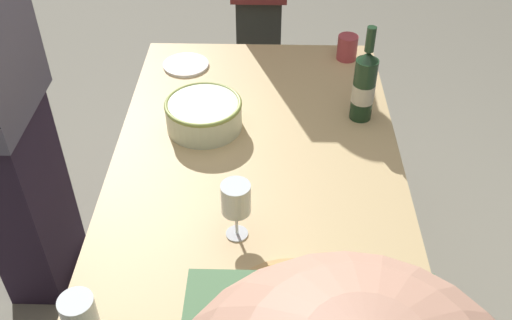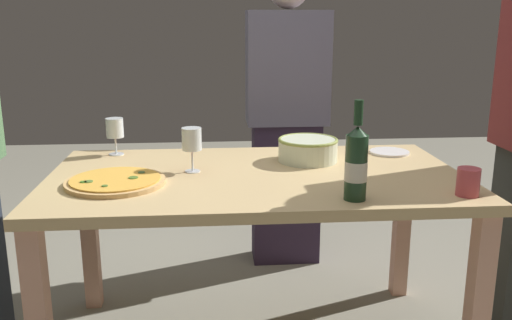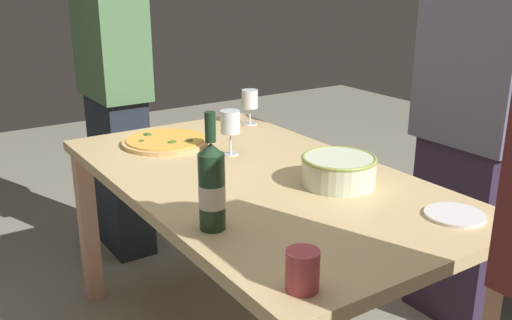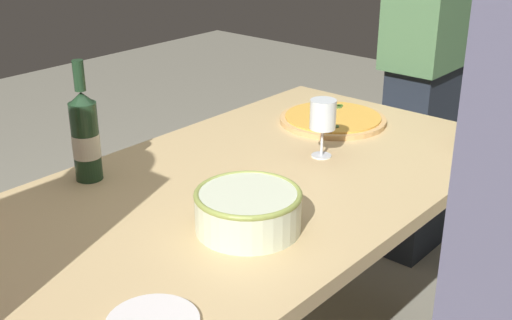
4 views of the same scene
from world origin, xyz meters
TOP-DOWN VIEW (x-y plane):
  - dining_table at (0.00, 0.00)m, footprint 1.60×0.90m
  - pizza at (-0.52, -0.10)m, footprint 0.36×0.36m
  - serving_bowl at (0.23, 0.18)m, footprint 0.25×0.25m
  - wine_bottle at (0.30, -0.35)m, footprint 0.07×0.07m
  - wine_glass_near_pizza at (-0.59, 0.36)m, footprint 0.08×0.08m
  - wine_glass_by_bottle at (-0.25, 0.05)m, footprint 0.08×0.08m
  - cup_amber at (0.69, -0.34)m, footprint 0.08×0.08m
  - side_plate at (0.62, 0.28)m, footprint 0.18×0.18m
  - person_host at (0.24, 0.86)m, footprint 0.43×0.24m

SIDE VIEW (x-z plane):
  - dining_table at x=0.00m, z-range 0.28..1.03m
  - side_plate at x=0.62m, z-range 0.75..0.76m
  - pizza at x=-0.52m, z-range 0.75..0.77m
  - cup_amber at x=0.69m, z-range 0.75..0.85m
  - serving_bowl at x=0.23m, z-range 0.75..0.85m
  - person_host at x=0.24m, z-range 0.01..1.60m
  - wine_glass_near_pizza at x=-0.59m, z-range 0.78..0.94m
  - wine_glass_by_bottle at x=-0.25m, z-range 0.79..0.96m
  - wine_bottle at x=0.30m, z-range 0.71..1.04m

